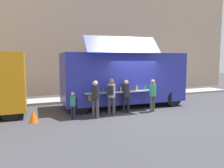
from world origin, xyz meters
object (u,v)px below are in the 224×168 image
trash_bin (162,88)px  child_near_queue (73,103)px  traffic_cone_orange (33,116)px  customer_rear_waiting (95,96)px  customer_front_ordering (126,93)px  customer_extra_browsing (153,93)px  food_truck_main (123,77)px  customer_mid_with_backpack (111,93)px

trash_bin → child_near_queue: size_ratio=0.88×
traffic_cone_orange → child_near_queue: 1.68m
child_near_queue → customer_rear_waiting: bearing=-38.3°
customer_front_ordering → child_near_queue: (-2.65, -0.23, -0.25)m
customer_extra_browsing → food_truck_main: bearing=-3.6°
child_near_queue → customer_mid_with_backpack: bearing=-26.8°
food_truck_main → traffic_cone_orange: size_ratio=12.09×
customer_front_ordering → customer_rear_waiting: bearing=133.4°
food_truck_main → customer_front_ordering: food_truck_main is taller
food_truck_main → customer_extra_browsing: 2.07m
trash_bin → customer_extra_browsing: 5.41m
trash_bin → customer_front_ordering: 6.06m
food_truck_main → customer_extra_browsing: size_ratio=4.14×
traffic_cone_orange → customer_front_ordering: 4.33m
traffic_cone_orange → trash_bin: 9.80m
customer_front_ordering → customer_mid_with_backpack: 0.87m
trash_bin → customer_rear_waiting: customer_rear_waiting is taller
traffic_cone_orange → trash_bin: trash_bin is taller
traffic_cone_orange → customer_extra_browsing: bearing=-2.4°
customer_rear_waiting → food_truck_main: bearing=8.3°
customer_rear_waiting → customer_mid_with_backpack: bearing=-17.6°
traffic_cone_orange → customer_extra_browsing: 5.59m
customer_extra_browsing → traffic_cone_orange: bearing=61.4°
customer_rear_waiting → child_near_queue: (-0.95, 0.17, -0.28)m
trash_bin → customer_extra_browsing: (-3.44, -4.14, 0.44)m
food_truck_main → customer_rear_waiting: food_truck_main is taller
food_truck_main → customer_extra_browsing: food_truck_main is taller
trash_bin → customer_front_ordering: size_ratio=0.65×
customer_front_ordering → customer_mid_with_backpack: bearing=132.1°
trash_bin → customer_rear_waiting: size_ratio=0.63×
child_near_queue → food_truck_main: bearing=-0.3°
customer_front_ordering → child_near_queue: bearing=125.3°
customer_mid_with_backpack → customer_extra_browsing: 2.12m
food_truck_main → child_near_queue: 3.69m
trash_bin → food_truck_main: bearing=-151.1°
trash_bin → customer_front_ordering: customer_front_ordering is taller
customer_mid_with_backpack → customer_rear_waiting: 0.88m
traffic_cone_orange → customer_extra_browsing: customer_extra_browsing is taller
traffic_cone_orange → customer_front_ordering: bearing=1.7°
customer_front_ordering → customer_extra_browsing: 1.32m
traffic_cone_orange → customer_mid_with_backpack: customer_mid_with_backpack is taller
trash_bin → customer_rear_waiting: bearing=-146.9°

